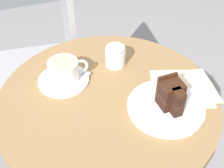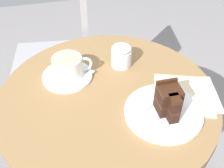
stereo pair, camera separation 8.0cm
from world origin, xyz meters
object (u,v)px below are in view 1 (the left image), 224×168
(teaspoon, at_px, (79,71))
(sugar_pot, at_px, (115,55))
(coffee_cup, at_px, (64,70))
(saucer, at_px, (64,80))
(cake_plate, at_px, (166,107))
(napkin, at_px, (184,88))
(cafe_chair, at_px, (53,53))
(fork, at_px, (160,92))
(cake_slice, at_px, (171,95))

(teaspoon, bearing_deg, sugar_pot, 49.03)
(coffee_cup, distance_m, teaspoon, 0.06)
(saucer, height_order, cake_plate, cake_plate)
(napkin, xyz_separation_m, cafe_chair, (-0.30, 0.60, -0.20))
(coffee_cup, relative_size, cafe_chair, 0.14)
(cake_plate, distance_m, cafe_chair, 0.71)
(teaspoon, height_order, fork, fork)
(cake_plate, xyz_separation_m, napkin, (0.09, 0.05, -0.00))
(cake_plate, bearing_deg, napkin, 29.99)
(saucer, bearing_deg, coffee_cup, 17.57)
(saucer, relative_size, fork, 1.18)
(coffee_cup, relative_size, teaspoon, 1.47)
(teaspoon, relative_size, cake_slice, 0.97)
(cake_slice, bearing_deg, sugar_pot, 105.41)
(teaspoon, xyz_separation_m, fork, (0.19, -0.18, 0.00))
(cake_plate, bearing_deg, cake_slice, -12.36)
(coffee_cup, xyz_separation_m, napkin, (0.32, -0.16, -0.04))
(teaspoon, bearing_deg, coffee_cup, -114.47)
(cake_plate, distance_m, fork, 0.05)
(napkin, bearing_deg, teaspoon, 146.93)
(teaspoon, height_order, cake_plate, teaspoon)
(coffee_cup, bearing_deg, fork, -34.60)
(cake_slice, height_order, cafe_chair, cafe_chair)
(coffee_cup, distance_m, cake_slice, 0.32)
(cafe_chair, distance_m, sugar_pot, 0.50)
(coffee_cup, height_order, sugar_pot, sugar_pot)
(fork, distance_m, sugar_pot, 0.20)
(saucer, relative_size, cake_slice, 1.80)
(coffee_cup, bearing_deg, cafe_chair, 86.68)
(cafe_chair, bearing_deg, saucer, 2.88)
(napkin, bearing_deg, cake_plate, -150.01)
(cake_plate, relative_size, cake_slice, 2.47)
(sugar_pot, bearing_deg, fork, -70.58)
(fork, relative_size, sugar_pot, 1.75)
(cake_plate, relative_size, fork, 1.62)
(cafe_chair, xyz_separation_m, sugar_pot, (0.15, -0.42, 0.23))
(saucer, height_order, napkin, saucer)
(sugar_pot, bearing_deg, napkin, -50.65)
(teaspoon, distance_m, fork, 0.26)
(cake_plate, xyz_separation_m, sugar_pot, (-0.06, 0.24, 0.03))
(sugar_pot, bearing_deg, teaspoon, -178.12)
(cake_plate, relative_size, napkin, 0.97)
(saucer, height_order, sugar_pot, sugar_pot)
(fork, height_order, cafe_chair, cafe_chair)
(saucer, bearing_deg, napkin, -25.94)
(napkin, bearing_deg, cake_slice, -146.61)
(napkin, distance_m, cafe_chair, 0.70)
(teaspoon, relative_size, cake_plate, 0.39)
(coffee_cup, relative_size, sugar_pot, 1.63)
(teaspoon, distance_m, sugar_pot, 0.13)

